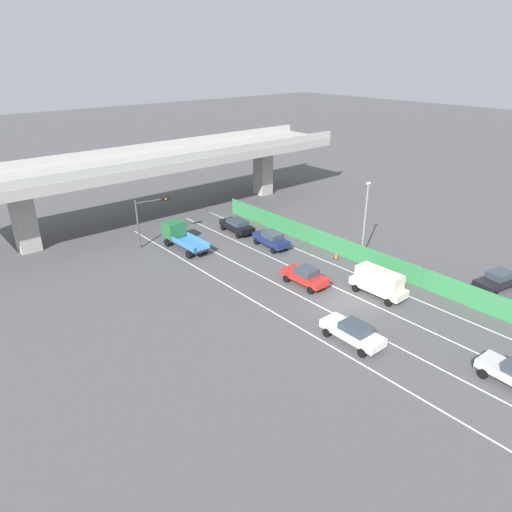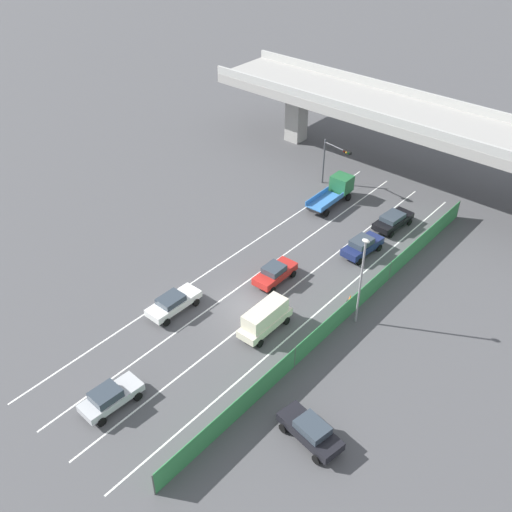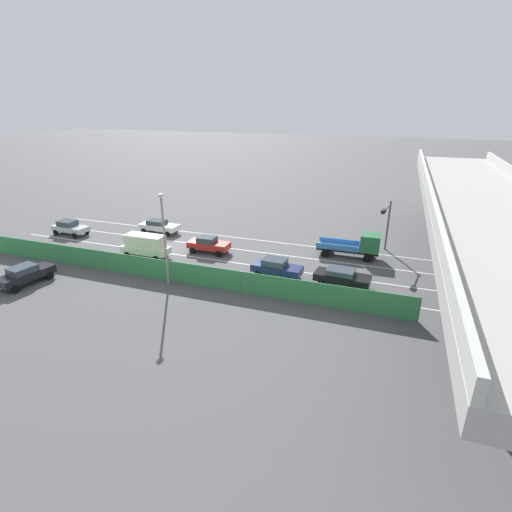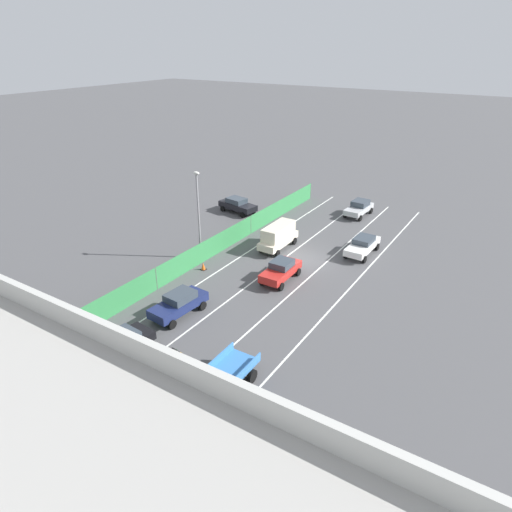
{
  "view_description": "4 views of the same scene",
  "coord_description": "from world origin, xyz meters",
  "px_view_note": "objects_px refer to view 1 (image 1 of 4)",
  "views": [
    {
      "loc": [
        -26.63,
        -20.68,
        18.79
      ],
      "look_at": [
        -1.94,
        8.45,
        1.89
      ],
      "focal_mm": 32.6,
      "sensor_mm": 36.0,
      "label": 1
    },
    {
      "loc": [
        24.77,
        -27.29,
        31.59
      ],
      "look_at": [
        -1.6,
        3.61,
        2.2
      ],
      "focal_mm": 41.61,
      "sensor_mm": 36.0,
      "label": 2
    },
    {
      "loc": [
        33.83,
        21.39,
        14.47
      ],
      "look_at": [
        2.37,
        10.14,
        1.25
      ],
      "focal_mm": 27.58,
      "sensor_mm": 36.0,
      "label": 3
    },
    {
      "loc": [
        -15.67,
        32.59,
        17.57
      ],
      "look_at": [
        2.44,
        4.1,
        1.49
      ],
      "focal_mm": 31.96,
      "sensor_mm": 36.0,
      "label": 4
    }
  ],
  "objects_px": {
    "traffic_cone": "(336,256)",
    "car_sedan_black": "(237,225)",
    "car_sedan_white": "(353,332)",
    "car_sedan_navy": "(271,239)",
    "parked_sedan_dark": "(498,280)",
    "traffic_light": "(149,212)",
    "street_lamp": "(365,214)",
    "car_sedan_red": "(305,276)",
    "car_van_cream": "(379,282)",
    "flatbed_truck_blue": "(179,235)"
  },
  "relations": [
    {
      "from": "flatbed_truck_blue",
      "to": "parked_sedan_dark",
      "type": "bearing_deg",
      "value": -58.79
    },
    {
      "from": "car_sedan_white",
      "to": "car_sedan_black",
      "type": "distance_m",
      "value": 23.35
    },
    {
      "from": "car_sedan_red",
      "to": "car_sedan_white",
      "type": "xyz_separation_m",
      "value": [
        -3.76,
        -8.27,
        -0.03
      ]
    },
    {
      "from": "street_lamp",
      "to": "car_van_cream",
      "type": "bearing_deg",
      "value": -131.34
    },
    {
      "from": "car_sedan_red",
      "to": "parked_sedan_dark",
      "type": "relative_size",
      "value": 0.91
    },
    {
      "from": "car_van_cream",
      "to": "flatbed_truck_blue",
      "type": "relative_size",
      "value": 0.8
    },
    {
      "from": "car_sedan_black",
      "to": "traffic_cone",
      "type": "height_order",
      "value": "car_sedan_black"
    },
    {
      "from": "car_van_cream",
      "to": "car_sedan_navy",
      "type": "bearing_deg",
      "value": 89.12
    },
    {
      "from": "car_van_cream",
      "to": "car_sedan_black",
      "type": "bearing_deg",
      "value": 89.63
    },
    {
      "from": "car_sedan_red",
      "to": "traffic_light",
      "type": "relative_size",
      "value": 0.83
    },
    {
      "from": "street_lamp",
      "to": "car_sedan_navy",
      "type": "bearing_deg",
      "value": 119.49
    },
    {
      "from": "parked_sedan_dark",
      "to": "flatbed_truck_blue",
      "type": "bearing_deg",
      "value": 121.21
    },
    {
      "from": "parked_sedan_dark",
      "to": "street_lamp",
      "type": "distance_m",
      "value": 12.62
    },
    {
      "from": "car_sedan_black",
      "to": "traffic_cone",
      "type": "bearing_deg",
      "value": -75.95
    },
    {
      "from": "car_sedan_navy",
      "to": "traffic_cone",
      "type": "relative_size",
      "value": 6.69
    },
    {
      "from": "parked_sedan_dark",
      "to": "traffic_cone",
      "type": "height_order",
      "value": "parked_sedan_dark"
    },
    {
      "from": "car_sedan_white",
      "to": "car_van_cream",
      "type": "bearing_deg",
      "value": 23.29
    },
    {
      "from": "traffic_light",
      "to": "traffic_cone",
      "type": "height_order",
      "value": "traffic_light"
    },
    {
      "from": "car_sedan_navy",
      "to": "street_lamp",
      "type": "bearing_deg",
      "value": -60.51
    },
    {
      "from": "car_sedan_white",
      "to": "car_sedan_black",
      "type": "xyz_separation_m",
      "value": [
        7.15,
        22.22,
        0.01
      ]
    },
    {
      "from": "traffic_cone",
      "to": "car_sedan_black",
      "type": "bearing_deg",
      "value": 104.05
    },
    {
      "from": "flatbed_truck_blue",
      "to": "traffic_cone",
      "type": "bearing_deg",
      "value": -51.45
    },
    {
      "from": "car_sedan_white",
      "to": "traffic_cone",
      "type": "bearing_deg",
      "value": 45.19
    },
    {
      "from": "parked_sedan_dark",
      "to": "traffic_light",
      "type": "xyz_separation_m",
      "value": [
        -17.68,
        27.96,
        2.76
      ]
    },
    {
      "from": "flatbed_truck_blue",
      "to": "traffic_cone",
      "type": "distance_m",
      "value": 16.23
    },
    {
      "from": "car_sedan_white",
      "to": "car_sedan_navy",
      "type": "height_order",
      "value": "car_sedan_navy"
    },
    {
      "from": "flatbed_truck_blue",
      "to": "parked_sedan_dark",
      "type": "distance_m",
      "value": 30.19
    },
    {
      "from": "car_sedan_white",
      "to": "flatbed_truck_blue",
      "type": "xyz_separation_m",
      "value": [
        0.06,
        22.89,
        0.42
      ]
    },
    {
      "from": "car_van_cream",
      "to": "car_sedan_navy",
      "type": "relative_size",
      "value": 1.07
    },
    {
      "from": "car_van_cream",
      "to": "car_sedan_black",
      "type": "relative_size",
      "value": 1.02
    },
    {
      "from": "car_sedan_navy",
      "to": "parked_sedan_dark",
      "type": "relative_size",
      "value": 0.96
    },
    {
      "from": "car_sedan_navy",
      "to": "flatbed_truck_blue",
      "type": "xyz_separation_m",
      "value": [
        -7.18,
        6.33,
        0.36
      ]
    },
    {
      "from": "flatbed_truck_blue",
      "to": "car_sedan_white",
      "type": "bearing_deg",
      "value": -90.15
    },
    {
      "from": "car_sedan_black",
      "to": "flatbed_truck_blue",
      "type": "distance_m",
      "value": 7.13
    },
    {
      "from": "car_sedan_navy",
      "to": "flatbed_truck_blue",
      "type": "distance_m",
      "value": 9.58
    },
    {
      "from": "car_van_cream",
      "to": "parked_sedan_dark",
      "type": "distance_m",
      "value": 10.53
    },
    {
      "from": "car_van_cream",
      "to": "flatbed_truck_blue",
      "type": "height_order",
      "value": "flatbed_truck_blue"
    },
    {
      "from": "car_van_cream",
      "to": "car_sedan_black",
      "type": "distance_m",
      "value": 19.2
    },
    {
      "from": "street_lamp",
      "to": "traffic_cone",
      "type": "distance_m",
      "value": 5.0
    },
    {
      "from": "street_lamp",
      "to": "traffic_cone",
      "type": "bearing_deg",
      "value": 133.37
    },
    {
      "from": "car_sedan_navy",
      "to": "traffic_cone",
      "type": "height_order",
      "value": "car_sedan_navy"
    },
    {
      "from": "street_lamp",
      "to": "traffic_cone",
      "type": "relative_size",
      "value": 11.62
    },
    {
      "from": "car_van_cream",
      "to": "traffic_cone",
      "type": "relative_size",
      "value": 7.16
    },
    {
      "from": "car_sedan_white",
      "to": "traffic_light",
      "type": "bearing_deg",
      "value": 94.53
    },
    {
      "from": "traffic_light",
      "to": "car_sedan_navy",
      "type": "bearing_deg",
      "value": -42.59
    },
    {
      "from": "car_sedan_black",
      "to": "car_sedan_navy",
      "type": "relative_size",
      "value": 1.04
    },
    {
      "from": "car_van_cream",
      "to": "car_sedan_red",
      "type": "bearing_deg",
      "value": 121.93
    },
    {
      "from": "car_sedan_black",
      "to": "flatbed_truck_blue",
      "type": "xyz_separation_m",
      "value": [
        -7.09,
        0.66,
        0.41
      ]
    },
    {
      "from": "parked_sedan_dark",
      "to": "car_van_cream",
      "type": "bearing_deg",
      "value": 145.51
    },
    {
      "from": "car_sedan_red",
      "to": "car_van_cream",
      "type": "bearing_deg",
      "value": -58.07
    }
  ]
}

